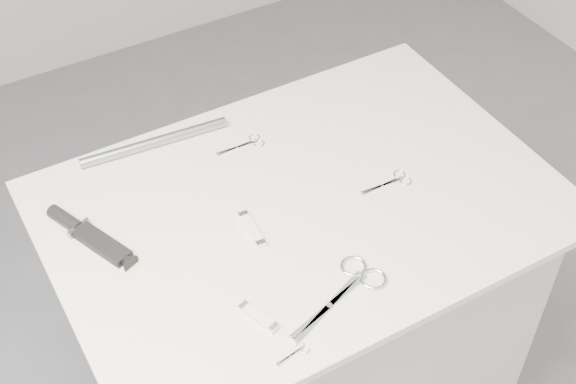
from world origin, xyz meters
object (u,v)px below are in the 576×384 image
pocket_knife_a (258,317)px  embroidery_scissors_a (393,181)px  large_shears (352,284)px  sheathed_knife (85,233)px  embroidery_scissors_b (247,144)px  pocket_knife_b (252,229)px  metal_rail (155,142)px  plinth (301,339)px  tiny_scissors (296,352)px

pocket_knife_a → embroidery_scissors_a: bearing=-87.1°
large_shears → sheathed_knife: bearing=117.7°
embroidery_scissors_b → pocket_knife_b: 0.25m
pocket_knife_b → metal_rail: size_ratio=0.29×
large_shears → pocket_knife_a: (-0.18, 0.02, 0.00)m
pocket_knife_b → plinth: bearing=-76.8°
embroidery_scissors_b → sheathed_knife: size_ratio=0.53×
large_shears → metal_rail: (-0.16, 0.53, 0.01)m
large_shears → embroidery_scissors_a: (0.22, 0.18, -0.00)m
metal_rail → pocket_knife_b: bearing=-78.9°
plinth → pocket_knife_b: 0.49m
embroidery_scissors_a → large_shears: bearing=-138.7°
sheathed_knife → pocket_knife_b: bearing=-139.9°
embroidery_scissors_a → tiny_scissors: (-0.38, -0.26, -0.00)m
embroidery_scissors_b → tiny_scissors: (-0.18, -0.51, -0.00)m
sheathed_knife → metal_rail: 0.28m
large_shears → plinth: bearing=62.7°
pocket_knife_b → metal_rail: (-0.06, 0.32, 0.00)m
embroidery_scissors_b → metal_rail: metal_rail is taller
embroidery_scissors_a → sheathed_knife: 0.62m
large_shears → pocket_knife_a: bearing=155.4°
tiny_scissors → pocket_knife_b: size_ratio=0.68×
plinth → sheathed_knife: size_ratio=4.44×
embroidery_scissors_b → metal_rail: bearing=152.8°
embroidery_scissors_a → metal_rail: size_ratio=0.34×
plinth → pocket_knife_a: 0.56m
plinth → pocket_knife_a: size_ratio=11.06×
plinth → tiny_scissors: tiny_scissors is taller
pocket_knife_a → pocket_knife_b: 0.21m
pocket_knife_a → metal_rail: bearing=-22.2°
embroidery_scissors_b → metal_rail: (-0.17, 0.09, 0.01)m
tiny_scissors → pocket_knife_a: 0.09m
pocket_knife_b → metal_rail: 0.33m
large_shears → tiny_scissors: large_shears is taller
large_shears → pocket_knife_a: 0.18m
large_shears → embroidery_scissors_b: bearing=68.9°
embroidery_scissors_b → sheathed_knife: bearing=-167.3°
plinth → embroidery_scissors_a: size_ratio=8.07×
sheathed_knife → pocket_knife_b: sheathed_knife is taller
sheathed_knife → embroidery_scissors_b: bearing=-100.6°
plinth → metal_rail: 0.60m
large_shears → pocket_knife_b: size_ratio=2.32×
pocket_knife_a → pocket_knife_b: (0.09, 0.19, 0.00)m
pocket_knife_a → metal_rail: 0.51m
plinth → embroidery_scissors_a: embroidery_scissors_a is taller
sheathed_knife → pocket_knife_a: bearing=-172.2°
pocket_knife_a → metal_rail: size_ratio=0.25×
metal_rail → pocket_knife_a: bearing=-92.7°
embroidery_scissors_b → tiny_scissors: 0.54m
large_shears → sheathed_knife: 0.51m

